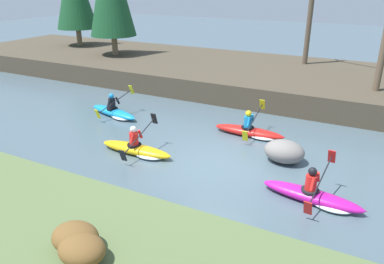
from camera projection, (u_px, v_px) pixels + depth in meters
ground_plane at (214, 165)px, 12.02m from camera, size 90.00×90.00×0.00m
riverbank_far at (291, 80)px, 19.91m from camera, size 44.00×8.59×1.06m
bare_tree_upstream at (312, 6)px, 20.18m from camera, size 3.67×3.63×6.67m
shrub_clump_nearest at (75, 237)px, 7.42m from camera, size 0.99×0.83×0.54m
shrub_clump_second at (82, 250)px, 7.09m from camera, size 0.96×0.80×0.52m
kayaker_lead at (316, 196)px, 9.93m from camera, size 2.79×2.07×1.20m
kayaker_middle at (252, 131)px, 14.15m from camera, size 2.77×2.06×1.20m
kayaker_trailing at (139, 149)px, 12.67m from camera, size 2.77×2.06×1.20m
kayaker_far_back at (115, 112)px, 16.20m from camera, size 2.79×2.06×1.20m
boulder_midstream at (284, 151)px, 12.11m from camera, size 1.30×1.02×0.74m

